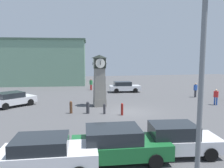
% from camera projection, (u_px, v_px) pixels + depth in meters
% --- Properties ---
extents(ground_plane, '(77.71, 77.71, 0.00)m').
position_uv_depth(ground_plane, '(129.00, 112.00, 18.90)').
color(ground_plane, '#4C4C4F').
extents(clock_tower, '(1.46, 1.42, 4.98)m').
position_uv_depth(clock_tower, '(100.00, 81.00, 21.17)').
color(clock_tower, slate).
rests_on(clock_tower, ground_plane).
extents(bollard_near_tower, '(0.24, 0.24, 1.06)m').
position_uv_depth(bollard_near_tower, '(71.00, 107.00, 18.49)').
color(bollard_near_tower, brown).
rests_on(bollard_near_tower, ground_plane).
extents(bollard_mid_row, '(0.28, 0.28, 1.04)m').
position_uv_depth(bollard_mid_row, '(88.00, 107.00, 18.44)').
color(bollard_mid_row, '#333338').
rests_on(bollard_mid_row, ground_plane).
extents(bollard_far_row, '(0.20, 0.20, 0.89)m').
position_uv_depth(bollard_far_row, '(104.00, 109.00, 18.29)').
color(bollard_far_row, '#333338').
rests_on(bollard_far_row, ground_plane).
extents(bollard_end_row, '(0.20, 0.20, 1.01)m').
position_uv_depth(bollard_end_row, '(122.00, 109.00, 17.90)').
color(bollard_end_row, maroon).
rests_on(bollard_end_row, ground_plane).
extents(car_navy_sedan, '(4.03, 2.12, 1.52)m').
position_uv_depth(car_navy_sedan, '(47.00, 155.00, 8.83)').
color(car_navy_sedan, silver).
rests_on(car_navy_sedan, ground_plane).
extents(car_near_tower, '(4.55, 2.34, 1.55)m').
position_uv_depth(car_near_tower, '(118.00, 144.00, 9.92)').
color(car_near_tower, '#19602D').
rests_on(car_near_tower, ground_plane).
extents(car_by_building, '(4.03, 2.20, 1.53)m').
position_uv_depth(car_by_building, '(177.00, 139.00, 10.52)').
color(car_by_building, silver).
rests_on(car_by_building, ground_plane).
extents(car_far_lot, '(4.32, 3.98, 1.40)m').
position_uv_depth(car_far_lot, '(13.00, 99.00, 21.18)').
color(car_far_lot, silver).
rests_on(car_far_lot, ground_plane).
extents(car_silver_hatch, '(4.32, 2.18, 1.46)m').
position_uv_depth(car_silver_hatch, '(124.00, 87.00, 30.12)').
color(car_silver_hatch, silver).
rests_on(car_silver_hatch, ground_plane).
extents(pedestrian_near_bench, '(0.45, 0.45, 1.64)m').
position_uv_depth(pedestrian_near_bench, '(91.00, 84.00, 32.02)').
color(pedestrian_near_bench, red).
rests_on(pedestrian_near_bench, ground_plane).
extents(pedestrian_crossing_lot, '(0.43, 0.46, 1.61)m').
position_uv_depth(pedestrian_crossing_lot, '(216.00, 96.00, 21.75)').
color(pedestrian_crossing_lot, '#264CA5').
rests_on(pedestrian_crossing_lot, ground_plane).
extents(pedestrian_by_cars, '(0.46, 0.36, 1.73)m').
position_uv_depth(pedestrian_by_cars, '(195.00, 89.00, 26.07)').
color(pedestrian_by_cars, '#3F3F47').
rests_on(pedestrian_by_cars, ground_plane).
extents(street_lamp_near_road, '(0.50, 0.24, 6.51)m').
position_uv_depth(street_lamp_near_road, '(201.00, 92.00, 5.93)').
color(street_lamp_near_road, slate).
rests_on(street_lamp_near_road, ground_plane).
extents(warehouse_blue_far, '(14.94, 9.07, 7.92)m').
position_uv_depth(warehouse_blue_far, '(46.00, 62.00, 38.97)').
color(warehouse_blue_far, gray).
rests_on(warehouse_blue_far, ground_plane).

